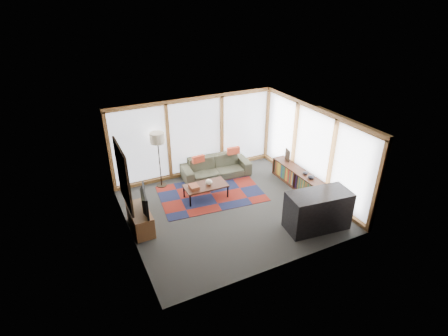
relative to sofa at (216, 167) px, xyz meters
name	(u,v)px	position (x,y,z in m)	size (l,w,h in m)	color
ground	(230,209)	(-0.46, -1.93, -0.32)	(5.50, 5.50, 0.00)	#2F302D
room_envelope	(237,148)	(0.04, -1.37, 1.22)	(5.52, 5.02, 2.62)	#3E362E
rug	(211,194)	(-0.61, -0.96, -0.32)	(3.02, 1.94, 0.01)	maroon
sofa	(216,167)	(0.00, 0.00, 0.00)	(2.22, 0.87, 0.65)	#38382A
pillow_left	(198,159)	(-0.61, -0.02, 0.43)	(0.39, 0.12, 0.22)	#CA4428
pillow_right	(233,151)	(0.66, 0.04, 0.44)	(0.42, 0.13, 0.23)	#CA4428
floor_lamp	(159,160)	(-1.80, 0.16, 0.56)	(0.45, 0.45, 1.78)	black
coffee_table	(206,191)	(-0.83, -1.08, -0.12)	(1.24, 0.62, 0.41)	#361D0F
book_stack	(194,187)	(-1.20, -1.11, 0.14)	(0.25, 0.31, 0.10)	brown
vase	(209,182)	(-0.74, -1.10, 0.18)	(0.20, 0.20, 0.18)	beige
bookshelf	(299,179)	(1.97, -1.79, -0.04)	(0.41, 2.28, 0.57)	#361D0F
bowl_a	(311,177)	(1.98, -2.33, 0.30)	(0.20, 0.20, 0.10)	black
bowl_b	(305,173)	(2.00, -2.04, 0.29)	(0.17, 0.17, 0.08)	black
shelf_picture	(287,155)	(2.06, -1.02, 0.44)	(0.04, 0.29, 0.38)	black
tv_console	(140,220)	(-2.92, -1.72, -0.04)	(0.47, 1.12, 0.56)	brown
television	(142,201)	(-2.84, -1.77, 0.52)	(0.98, 0.13, 0.56)	black
bar_counter	(318,211)	(1.14, -3.65, 0.18)	(1.59, 0.74, 1.01)	black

